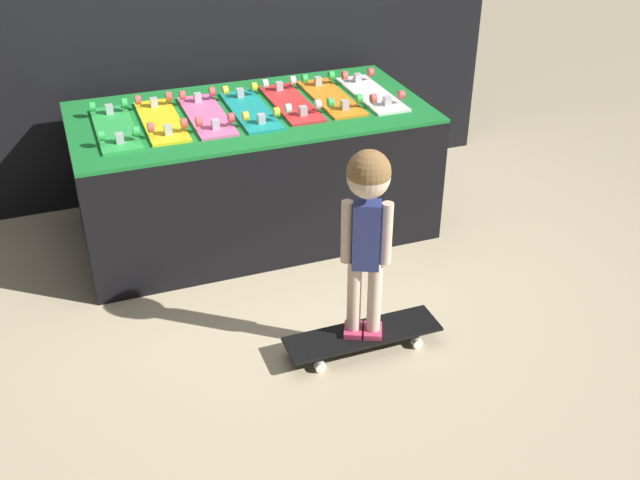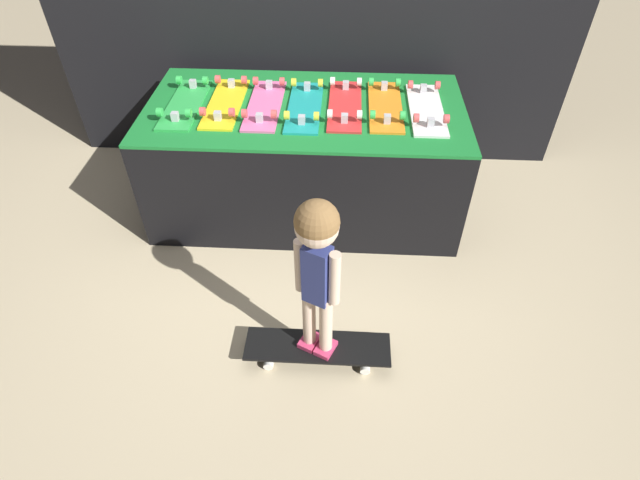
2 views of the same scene
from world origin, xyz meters
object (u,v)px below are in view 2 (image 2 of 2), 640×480
skateboard_yellow_on_rack (225,102)px  skateboard_red_on_rack (345,104)px  skateboard_green_on_rack (185,103)px  skateboard_orange_on_rack (385,105)px  skateboard_on_floor (318,348)px  skateboard_pink_on_rack (265,104)px  skateboard_teal_on_rack (305,105)px  skateboard_white_on_rack (426,108)px  child (317,255)px

skateboard_yellow_on_rack → skateboard_red_on_rack: (0.75, 0.01, 0.00)m
skateboard_green_on_rack → skateboard_red_on_rack: size_ratio=1.00×
skateboard_orange_on_rack → skateboard_on_floor: 1.55m
skateboard_pink_on_rack → skateboard_teal_on_rack: (0.25, -0.01, 0.00)m
skateboard_pink_on_rack → skateboard_red_on_rack: (0.50, 0.02, 0.00)m
skateboard_orange_on_rack → skateboard_on_floor: bearing=-104.5°
skateboard_green_on_rack → skateboard_on_floor: skateboard_green_on_rack is taller
skateboard_yellow_on_rack → skateboard_pink_on_rack: (0.25, -0.01, 0.00)m
skateboard_white_on_rack → skateboard_yellow_on_rack: bearing=179.6°
skateboard_orange_on_rack → skateboard_white_on_rack: 0.25m
skateboard_green_on_rack → child: bearing=-55.0°
skateboard_red_on_rack → child: size_ratio=0.70×
skateboard_pink_on_rack → skateboard_teal_on_rack: bearing=-2.1°
skateboard_yellow_on_rack → skateboard_orange_on_rack: same height
child → skateboard_white_on_rack: bearing=90.3°
skateboard_red_on_rack → skateboard_on_floor: size_ratio=0.87×
skateboard_green_on_rack → skateboard_orange_on_rack: same height
skateboard_green_on_rack → skateboard_on_floor: size_ratio=0.87×
skateboard_green_on_rack → skateboard_red_on_rack: bearing=2.0°
skateboard_on_floor → child: 0.68m
skateboard_orange_on_rack → skateboard_white_on_rack: (0.25, -0.03, 0.00)m
skateboard_green_on_rack → skateboard_white_on_rack: bearing=0.5°
skateboard_pink_on_rack → skateboard_red_on_rack: bearing=2.6°
skateboard_pink_on_rack → skateboard_red_on_rack: 0.50m
skateboard_on_floor → skateboard_pink_on_rack: bearing=107.2°
skateboard_teal_on_rack → skateboard_white_on_rack: (0.75, 0.01, 0.00)m
skateboard_white_on_rack → skateboard_on_floor: size_ratio=0.87×
skateboard_green_on_rack → skateboard_yellow_on_rack: size_ratio=1.00×
skateboard_green_on_rack → skateboard_white_on_rack: same height
skateboard_red_on_rack → skateboard_on_floor: 1.51m
skateboard_white_on_rack → skateboard_green_on_rack: bearing=-179.5°
skateboard_green_on_rack → skateboard_pink_on_rack: size_ratio=1.00×
skateboard_orange_on_rack → skateboard_white_on_rack: same height
skateboard_white_on_rack → child: size_ratio=0.70×
skateboard_white_on_rack → child: (-0.60, -1.31, -0.02)m
child → skateboard_yellow_on_rack: bearing=141.3°
skateboard_on_floor → skateboard_yellow_on_rack: bearing=116.5°
skateboard_white_on_rack → child: child is taller
skateboard_green_on_rack → skateboard_teal_on_rack: 0.75m
skateboard_green_on_rack → child: (0.91, -1.30, -0.02)m
skateboard_teal_on_rack → skateboard_on_floor: skateboard_teal_on_rack is taller
skateboard_teal_on_rack → child: size_ratio=0.70×
skateboard_orange_on_rack → child: 1.38m
skateboard_red_on_rack → skateboard_teal_on_rack: bearing=-172.7°
skateboard_teal_on_rack → skateboard_white_on_rack: bearing=0.8°
skateboard_pink_on_rack → skateboard_on_floor: (0.41, -1.31, -0.70)m
skateboard_green_on_rack → skateboard_teal_on_rack: bearing=0.3°
skateboard_yellow_on_rack → skateboard_teal_on_rack: bearing=-2.1°
skateboard_green_on_rack → skateboard_red_on_rack: same height
skateboard_on_floor → child: bearing=0.0°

